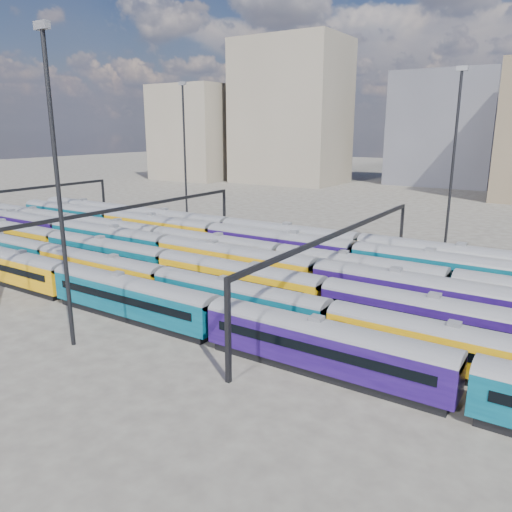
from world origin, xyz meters
The scene contains 14 objects.
ground centered at (0.00, 0.00, 0.00)m, with size 500.00×500.00×0.00m, color #3F3A35.
rake_0 centered at (15.13, -15.00, 2.60)m, with size 100.47×2.94×4.95m.
rake_1 centered at (-5.93, -10.00, 2.48)m, with size 115.14×2.81×4.72m.
rake_2 centered at (-10.02, -5.00, 2.64)m, with size 122.40×2.99×5.02m.
rake_3 centered at (7.17, 0.00, 2.82)m, with size 130.55×3.18×5.37m.
rake_4 centered at (9.69, 5.00, 2.61)m, with size 141.34×2.95×4.97m.
rake_5 centered at (7.32, 10.00, 2.84)m, with size 131.41×3.20×5.40m.
rake_6 centered at (5.94, 15.00, 2.80)m, with size 129.82×3.16×5.34m.
gantry_0 centered at (-50.00, 0.00, 6.79)m, with size 0.35×40.35×8.03m.
gantry_1 centered at (-20.00, 0.00, 6.79)m, with size 0.35×40.35×8.03m.
gantry_2 centered at (10.00, 0.00, 6.79)m, with size 0.35×40.35×8.03m.
mast_1 centered at (-30.00, 22.00, 13.97)m, with size 1.40×0.50×25.60m.
mast_2 centered at (-5.00, -22.00, 13.97)m, with size 1.40×0.50×25.60m.
mast_3 centered at (15.00, 24.00, 13.97)m, with size 1.40×0.50×25.60m.
Camera 1 is at (29.67, -46.57, 18.09)m, focal length 35.00 mm.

